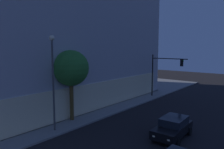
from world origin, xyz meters
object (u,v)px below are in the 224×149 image
(car_black, at_px, (173,127))
(street_lamp_sidewalk, at_px, (53,72))
(modern_building, at_px, (22,23))
(sidewalk_tree, at_px, (71,68))
(traffic_light_far_corner, at_px, (163,69))

(car_black, bearing_deg, street_lamp_sidewalk, 122.64)
(street_lamp_sidewalk, relative_size, car_black, 1.83)
(modern_building, distance_m, car_black, 25.72)
(car_black, bearing_deg, sidewalk_tree, 105.49)
(traffic_light_far_corner, relative_size, street_lamp_sidewalk, 0.75)
(street_lamp_sidewalk, bearing_deg, car_black, -57.36)
(sidewalk_tree, height_order, car_black, sidewalk_tree)
(traffic_light_far_corner, distance_m, street_lamp_sidewalk, 17.44)
(street_lamp_sidewalk, bearing_deg, modern_building, 68.73)
(traffic_light_far_corner, relative_size, car_black, 1.38)
(modern_building, height_order, sidewalk_tree, modern_building)
(modern_building, relative_size, street_lamp_sidewalk, 3.93)
(sidewalk_tree, distance_m, car_black, 10.55)
(sidewalk_tree, bearing_deg, street_lamp_sidewalk, -160.65)
(modern_building, distance_m, traffic_light_far_corner, 21.39)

